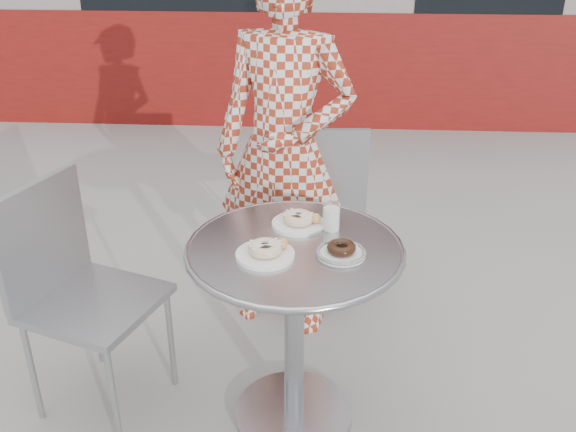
# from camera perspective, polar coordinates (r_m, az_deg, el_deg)

# --- Properties ---
(ground) EXTENTS (60.00, 60.00, 0.00)m
(ground) POSITION_cam_1_polar(r_m,az_deg,el_deg) (2.69, 0.66, -17.34)
(ground) COLOR #A9A5A0
(ground) RESTS_ON ground
(bistro_table) EXTENTS (0.77, 0.77, 0.78)m
(bistro_table) POSITION_cam_1_polar(r_m,az_deg,el_deg) (2.32, 0.58, -6.81)
(bistro_table) COLOR #B2B2B7
(bistro_table) RESTS_ON ground
(chair_far) EXTENTS (0.47, 0.48, 0.93)m
(chair_far) POSITION_cam_1_polar(r_m,az_deg,el_deg) (3.33, 2.53, -1.74)
(chair_far) COLOR #9B9DA2
(chair_far) RESTS_ON ground
(chair_left) EXTENTS (0.57, 0.57, 0.93)m
(chair_left) POSITION_cam_1_polar(r_m,az_deg,el_deg) (2.68, -16.44, -10.70)
(chair_left) COLOR #9B9DA2
(chair_left) RESTS_ON ground
(seated_person) EXTENTS (0.72, 0.57, 1.72)m
(seated_person) POSITION_cam_1_polar(r_m,az_deg,el_deg) (2.82, -0.31, 5.70)
(seated_person) COLOR maroon
(seated_person) RESTS_ON ground
(plate_far) EXTENTS (0.19, 0.19, 0.05)m
(plate_far) POSITION_cam_1_polar(r_m,az_deg,el_deg) (2.35, 1.01, -0.40)
(plate_far) COLOR white
(plate_far) RESTS_ON bistro_table
(plate_near) EXTENTS (0.20, 0.20, 0.05)m
(plate_near) POSITION_cam_1_polar(r_m,az_deg,el_deg) (2.15, -1.97, -3.11)
(plate_near) COLOR white
(plate_near) RESTS_ON bistro_table
(plate_checker) EXTENTS (0.17, 0.17, 0.04)m
(plate_checker) POSITION_cam_1_polar(r_m,az_deg,el_deg) (2.17, 4.75, -3.13)
(plate_checker) COLOR white
(plate_checker) RESTS_ON bistro_table
(milk_cup) EXTENTS (0.06, 0.06, 0.10)m
(milk_cup) POSITION_cam_1_polar(r_m,az_deg,el_deg) (2.32, 3.87, -0.14)
(milk_cup) COLOR white
(milk_cup) RESTS_ON bistro_table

